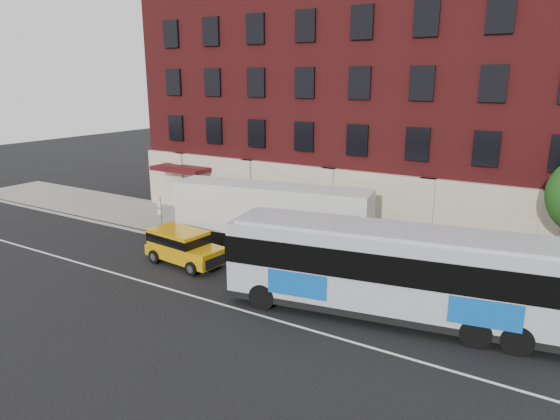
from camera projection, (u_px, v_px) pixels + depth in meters
The scene contains 9 objects.
ground at pixel (204, 306), 21.01m from camera, with size 120.00×120.00×0.00m, color black.
sidewalk at pixel (305, 245), 28.41m from camera, with size 60.00×6.00×0.15m, color gray.
kerb at pixel (278, 261), 25.94m from camera, with size 60.00×0.25×0.15m, color gray.
lane_line at pixel (212, 301), 21.42m from camera, with size 60.00×0.12×0.01m, color silver.
building at pixel (363, 106), 33.02m from camera, with size 30.00×12.10×15.00m.
sign_pole at pixel (160, 213), 29.98m from camera, with size 0.30×0.20×2.50m.
city_bus at pixel (395, 269), 19.54m from camera, with size 13.91×5.21×3.73m.
yellow_suv at pixel (182, 245), 25.62m from camera, with size 4.71×2.37×1.77m.
shipping_container at pixel (271, 218), 27.52m from camera, with size 11.33×4.15×3.70m.
Camera 1 is at (12.77, -14.76, 9.36)m, focal length 31.63 mm.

